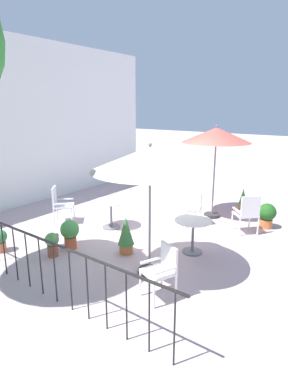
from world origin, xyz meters
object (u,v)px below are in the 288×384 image
potted_plant_3 (267,214)px  potted_plant_4 (126,234)px  patio_chair_0 (162,268)px  potted_plant_2 (52,243)px  patio_chair_2 (248,212)px  potted_plant_1 (0,239)px  potted_plant_0 (70,232)px  cafe_table_1 (193,230)px  cafe_table_0 (111,209)px  potted_plant_5 (243,200)px  patio_umbrella_1 (216,136)px  patio_umbrella_0 (150,160)px  patio_chair_3 (194,206)px  patio_chair_1 (60,203)px

potted_plant_3 → potted_plant_4: bearing=149.3°
patio_chair_0 → potted_plant_2: bearing=92.8°
patio_chair_2 → potted_plant_1: bearing=136.7°
potted_plant_0 → potted_plant_2: potted_plant_0 is taller
cafe_table_1 → potted_plant_2: cafe_table_1 is taller
cafe_table_0 → potted_plant_5: 3.94m
patio_umbrella_1 → cafe_table_1: patio_umbrella_1 is taller
cafe_table_0 → potted_plant_1: (-2.45, 0.95, -0.23)m
patio_umbrella_0 → cafe_table_0: size_ratio=2.89×
patio_umbrella_0 → patio_chair_3: patio_umbrella_0 is taller
patio_chair_0 → potted_plant_1: size_ratio=1.80×
patio_umbrella_1 → potted_plant_1: patio_umbrella_1 is taller
patio_umbrella_0 → cafe_table_0: patio_umbrella_0 is taller
patio_chair_2 → potted_plant_3: size_ratio=1.53×
patio_chair_3 → potted_plant_1: 4.66m
cafe_table_0 → potted_plant_1: size_ratio=1.71×
patio_chair_1 → potted_plant_4: (-0.37, -2.57, -0.13)m
potted_plant_1 → potted_plant_2: (0.52, -1.07, 0.02)m
potted_plant_0 → potted_plant_3: size_ratio=1.01×
patio_chair_2 → patio_chair_0: bearing=177.2°
potted_plant_3 → potted_plant_1: bearing=139.3°
patio_umbrella_0 → potted_plant_5: size_ratio=3.42×
cafe_table_1 → potted_plant_1: cafe_table_1 is taller
patio_chair_1 → patio_chair_3: 3.52m
patio_umbrella_0 → potted_plant_4: size_ratio=3.02×
potted_plant_2 → potted_plant_0: bearing=-1.6°
patio_chair_3 → potted_plant_5: patio_chair_3 is taller
potted_plant_3 → patio_chair_0: bearing=174.0°
patio_chair_3 → potted_plant_2: bearing=156.5°
patio_chair_0 → potted_plant_2: patio_chair_0 is taller
cafe_table_1 → potted_plant_4: size_ratio=0.96×
cafe_table_1 → potted_plant_4: potted_plant_4 is taller
patio_chair_1 → potted_plant_4: bearing=-98.1°
cafe_table_0 → potted_plant_0: size_ratio=1.29×
cafe_table_1 → potted_plant_2: (-1.88, 2.23, -0.22)m
patio_umbrella_1 → potted_plant_3: size_ratio=3.95×
patio_chair_3 → potted_plant_0: bearing=153.4°
patio_chair_0 → potted_plant_0: (0.33, 2.61, -0.15)m
potted_plant_5 → potted_plant_1: bearing=150.9°
patio_chair_0 → potted_plant_3: patio_chair_0 is taller
patio_chair_0 → potted_plant_5: (5.05, 0.51, -0.17)m
cafe_table_1 → patio_chair_3: size_ratio=0.85×
patio_chair_2 → patio_chair_1: bearing=117.3°
patio_umbrella_0 → cafe_table_0: bearing=58.5°
potted_plant_4 → patio_chair_1: bearing=81.9°
patio_chair_0 → potted_plant_0: bearing=82.7°
potted_plant_1 → potted_plant_2: 1.20m
cafe_table_1 → potted_plant_0: (-1.42, 2.22, -0.14)m
patio_umbrella_1 → potted_plant_0: (-3.78, 1.57, -1.87)m
patio_umbrella_0 → patio_chair_1: size_ratio=2.47×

